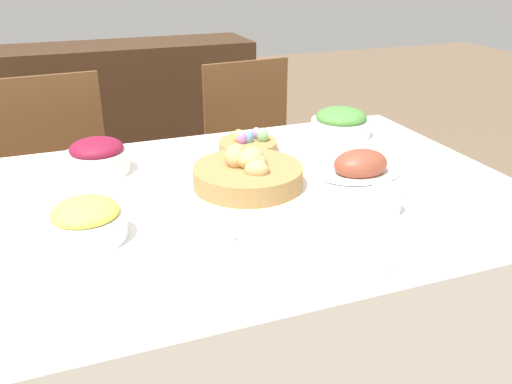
{
  "coord_description": "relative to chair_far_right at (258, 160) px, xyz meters",
  "views": [
    {
      "loc": [
        -0.44,
        -1.3,
        1.38
      ],
      "look_at": [
        0.02,
        -0.08,
        0.8
      ],
      "focal_mm": 38.0,
      "sensor_mm": 36.0,
      "label": 1
    }
  ],
  "objects": [
    {
      "name": "pineapple_bowl",
      "position": [
        -0.81,
        -1.0,
        0.31
      ],
      "size": [
        0.18,
        0.18,
        0.1
      ],
      "color": "silver",
      "rests_on": "dining_table"
    },
    {
      "name": "sideboard",
      "position": [
        -0.5,
        1.0,
        -0.05
      ],
      "size": [
        1.58,
        0.44,
        0.9
      ],
      "color": "#3D2616",
      "rests_on": "ground"
    },
    {
      "name": "dinner_plate",
      "position": [
        -0.31,
        -1.29,
        0.27
      ],
      "size": [
        0.25,
        0.25,
        0.01
      ],
      "color": "silver",
      "rests_on": "dining_table"
    },
    {
      "name": "chair_far_left",
      "position": [
        -0.86,
        0.0,
        0.0
      ],
      "size": [
        0.45,
        0.45,
        0.93
      ],
      "rotation": [
        0.0,
        0.0,
        0.07
      ],
      "color": "brown",
      "rests_on": "ground"
    },
    {
      "name": "green_salad_bowl",
      "position": [
        0.12,
        -0.53,
        0.31
      ],
      "size": [
        0.22,
        0.22,
        0.1
      ],
      "color": "silver",
      "rests_on": "dining_table"
    },
    {
      "name": "bread_basket",
      "position": [
        -0.35,
        -0.84,
        0.3
      ],
      "size": [
        0.31,
        0.31,
        0.11
      ],
      "color": "#9E7542",
      "rests_on": "dining_table"
    },
    {
      "name": "egg_basket",
      "position": [
        -0.25,
        -0.57,
        0.29
      ],
      "size": [
        0.2,
        0.2,
        0.08
      ],
      "color": "#9E7542",
      "rests_on": "dining_table"
    },
    {
      "name": "dining_table",
      "position": [
        -0.39,
        -0.89,
        -0.12
      ],
      "size": [
        1.6,
        1.1,
        0.76
      ],
      "color": "white",
      "rests_on": "ground"
    },
    {
      "name": "spoon",
      "position": [
        -0.13,
        -1.29,
        0.27
      ],
      "size": [
        0.01,
        0.18,
        0.0
      ],
      "rotation": [
        0.0,
        0.0,
        0.02
      ],
      "color": "silver",
      "rests_on": "dining_table"
    },
    {
      "name": "drinking_cup",
      "position": [
        -0.08,
        -1.13,
        0.3
      ],
      "size": [
        0.08,
        0.08,
        0.07
      ],
      "color": "silver",
      "rests_on": "dining_table"
    },
    {
      "name": "fork",
      "position": [
        -0.45,
        -1.29,
        0.27
      ],
      "size": [
        0.01,
        0.18,
        0.0
      ],
      "rotation": [
        0.0,
        0.0,
        -0.02
      ],
      "color": "silver",
      "rests_on": "dining_table"
    },
    {
      "name": "beet_salad_bowl",
      "position": [
        -0.74,
        -0.58,
        0.32
      ],
      "size": [
        0.19,
        0.19,
        0.11
      ],
      "color": "silver",
      "rests_on": "dining_table"
    },
    {
      "name": "ham_platter",
      "position": [
        -0.01,
        -0.88,
        0.29
      ],
      "size": [
        0.26,
        0.18,
        0.09
      ],
      "color": "silver",
      "rests_on": "dining_table"
    },
    {
      "name": "chair_far_right",
      "position": [
        0.0,
        0.0,
        0.0
      ],
      "size": [
        0.46,
        0.46,
        0.93
      ],
      "rotation": [
        0.0,
        0.0,
        0.1
      ],
      "color": "brown",
      "rests_on": "ground"
    },
    {
      "name": "knife",
      "position": [
        -0.16,
        -1.29,
        0.27
      ],
      "size": [
        0.01,
        0.18,
        0.0
      ],
      "rotation": [
        0.0,
        0.0,
        -0.02
      ],
      "color": "silver",
      "rests_on": "dining_table"
    },
    {
      "name": "butter_dish",
      "position": [
        -0.56,
        -1.1,
        0.28
      ],
      "size": [
        0.13,
        0.08,
        0.03
      ],
      "color": "silver",
      "rests_on": "dining_table"
    }
  ]
}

